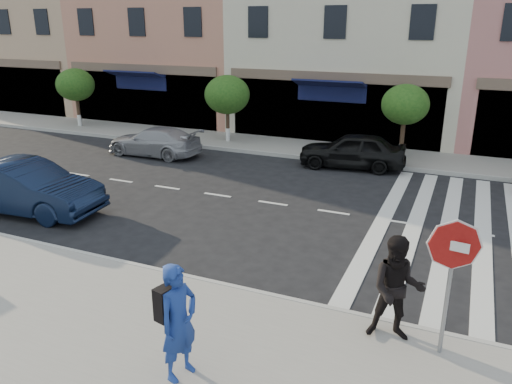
% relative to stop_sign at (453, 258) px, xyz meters
% --- Properties ---
extents(ground, '(120.00, 120.00, 0.00)m').
position_rel_stop_sign_xyz_m(ground, '(-5.51, 2.13, -1.94)').
color(ground, black).
rests_on(ground, ground).
extents(sidewalk_near, '(60.00, 4.50, 0.15)m').
position_rel_stop_sign_xyz_m(sidewalk_near, '(-5.51, -1.62, -1.87)').
color(sidewalk_near, gray).
rests_on(sidewalk_near, ground).
extents(sidewalk_far, '(60.00, 3.00, 0.15)m').
position_rel_stop_sign_xyz_m(sidewalk_far, '(-5.51, 13.13, -1.87)').
color(sidewalk_far, gray).
rests_on(sidewalk_far, ground).
extents(building_west_far, '(12.00, 9.00, 12.00)m').
position_rel_stop_sign_xyz_m(building_west_far, '(-27.51, 19.13, 4.06)').
color(building_west_far, tan).
rests_on(building_west_far, ground).
extents(building_centre, '(11.00, 9.00, 11.00)m').
position_rel_stop_sign_xyz_m(building_centre, '(-6.01, 19.13, 3.56)').
color(building_centre, beige).
rests_on(building_centre, ground).
extents(street_tree_wa, '(2.00, 2.00, 3.05)m').
position_rel_stop_sign_xyz_m(street_tree_wa, '(-19.51, 12.93, 0.39)').
color(street_tree_wa, '#473323').
rests_on(street_tree_wa, sidewalk_far).
extents(street_tree_wb, '(2.10, 2.10, 3.06)m').
position_rel_stop_sign_xyz_m(street_tree_wb, '(-10.51, 12.93, 0.36)').
color(street_tree_wb, '#473323').
rests_on(street_tree_wb, sidewalk_far).
extents(street_tree_c, '(1.90, 1.90, 3.04)m').
position_rel_stop_sign_xyz_m(street_tree_c, '(-2.51, 12.93, 0.41)').
color(street_tree_c, '#473323').
rests_on(street_tree_c, sidewalk_far).
extents(stop_sign, '(0.86, 0.17, 2.46)m').
position_rel_stop_sign_xyz_m(stop_sign, '(0.00, 0.00, 0.00)').
color(stop_sign, gray).
rests_on(stop_sign, sidewalk_near).
extents(photographer, '(0.63, 0.81, 1.95)m').
position_rel_stop_sign_xyz_m(photographer, '(-3.78, -2.24, -0.82)').
color(photographer, navy).
rests_on(photographer, sidewalk_near).
extents(walker, '(1.08, 0.91, 1.95)m').
position_rel_stop_sign_xyz_m(walker, '(-0.82, 0.13, -0.82)').
color(walker, black).
rests_on(walker, sidewalk_near).
extents(car_near_mid, '(4.92, 2.05, 1.58)m').
position_rel_stop_sign_xyz_m(car_near_mid, '(-12.10, 2.43, -1.15)').
color(car_near_mid, black).
rests_on(car_near_mid, ground).
extents(car_far_left, '(4.23, 1.73, 1.22)m').
position_rel_stop_sign_xyz_m(car_far_left, '(-12.48, 9.73, -1.33)').
color(car_far_left, '#99989D').
rests_on(car_far_left, ground).
extents(car_far_mid, '(4.31, 2.15, 1.41)m').
position_rel_stop_sign_xyz_m(car_far_mid, '(-4.16, 11.23, -1.24)').
color(car_far_mid, black).
rests_on(car_far_mid, ground).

